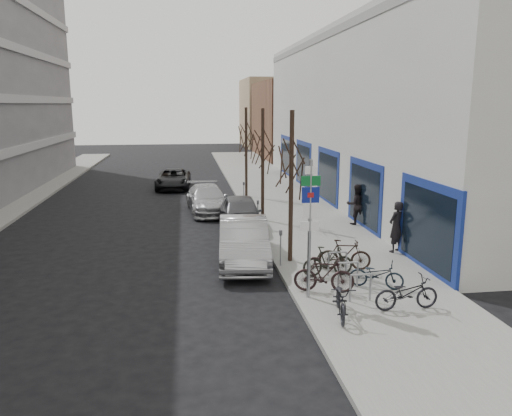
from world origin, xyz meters
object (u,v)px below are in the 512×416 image
object	(u,v)px
parked_car_front	(244,242)
lane_car	(173,179)
bike_near_left	(341,297)
bike_near_right	(324,274)
bike_far_inner	(345,254)
meter_front	(281,244)
meter_mid	(258,211)
bike_mid_inner	(328,261)
pedestrian_near	(396,227)
tree_near	(292,151)
bike_mid_curb	(377,272)
parked_car_mid	(241,213)
highway_sign_pole	(310,221)
tree_far	(246,131)
bike_rack	(348,272)
tree_mid	(263,138)
meter_back	(244,191)
pedestrian_far	(356,204)
bike_far_curb	(407,290)

from	to	relation	value
parked_car_front	lane_car	world-z (taller)	parked_car_front
bike_near_left	bike_near_right	size ratio (longest dim) A/B	0.99
bike_far_inner	parked_car_front	xyz separation A→B (m)	(-3.26, 1.66, 0.12)
meter_front	meter_mid	size ratio (longest dim) A/B	1.00
bike_mid_inner	pedestrian_near	bearing A→B (deg)	-57.64
tree_near	lane_car	size ratio (longest dim) A/B	1.15
bike_near_left	bike_mid_curb	size ratio (longest dim) A/B	1.10
bike_far_inner	parked_car_mid	bearing A→B (deg)	36.00
parked_car_front	meter_front	bearing A→B (deg)	-32.17
highway_sign_pole	tree_far	xyz separation A→B (m)	(0.20, 16.51, 1.65)
bike_rack	bike_near_left	distance (m)	2.20
parked_car_mid	pedestrian_near	distance (m)	7.23
bike_near_left	bike_near_right	distance (m)	1.77
tree_mid	parked_car_front	xyz separation A→B (m)	(-1.64, -6.11, -3.29)
meter_back	pedestrian_near	distance (m)	11.02
meter_front	bike_near_left	size ratio (longest dim) A/B	0.70
highway_sign_pole	meter_front	world-z (taller)	highway_sign_pole
bike_rack	pedestrian_far	bearing A→B (deg)	69.29
bike_mid_inner	parked_car_front	bearing A→B (deg)	46.55
tree_near	tree_far	bearing A→B (deg)	90.00
bike_far_curb	parked_car_front	distance (m)	6.45
meter_back	bike_mid_inner	world-z (taller)	meter_back
tree_mid	parked_car_front	bearing A→B (deg)	-105.04
tree_far	meter_back	world-z (taller)	tree_far
meter_front	bike_mid_curb	size ratio (longest dim) A/B	0.77
bike_far_inner	parked_car_mid	world-z (taller)	parked_car_mid
tree_near	pedestrian_far	bearing A→B (deg)	50.16
bike_near_right	parked_car_mid	size ratio (longest dim) A/B	0.40
bike_near_right	bike_far_inner	distance (m)	2.28
meter_front	meter_back	bearing A→B (deg)	90.00
tree_far	tree_mid	bearing A→B (deg)	-90.00
bike_rack	meter_back	size ratio (longest dim) A/B	1.78
bike_near_left	parked_car_mid	bearing A→B (deg)	110.15
highway_sign_pole	meter_front	xyz separation A→B (m)	(-0.25, 3.01, -1.54)
bike_mid_inner	parked_car_front	distance (m)	3.34
bike_rack	bike_mid_curb	size ratio (longest dim) A/B	1.37
parked_car_front	parked_car_mid	xyz separation A→B (m)	(0.44, 4.91, -0.03)
bike_far_inner	pedestrian_far	bearing A→B (deg)	-9.52
bike_rack	bike_near_right	bearing A→B (deg)	-162.57
tree_near	meter_mid	bearing A→B (deg)	95.14
bike_far_inner	lane_car	world-z (taller)	lane_car
bike_mid_inner	pedestrian_far	distance (m)	7.61
highway_sign_pole	bike_mid_inner	bearing A→B (deg)	57.77
parked_car_mid	meter_front	bearing A→B (deg)	-80.98
parked_car_mid	pedestrian_near	world-z (taller)	pedestrian_near
meter_front	bike_far_inner	world-z (taller)	meter_front
bike_mid_inner	lane_car	size ratio (longest dim) A/B	0.36
highway_sign_pole	bike_far_inner	distance (m)	3.39
bike_near_right	parked_car_front	bearing A→B (deg)	45.77
lane_car	pedestrian_far	xyz separation A→B (m)	(8.71, -12.37, 0.45)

